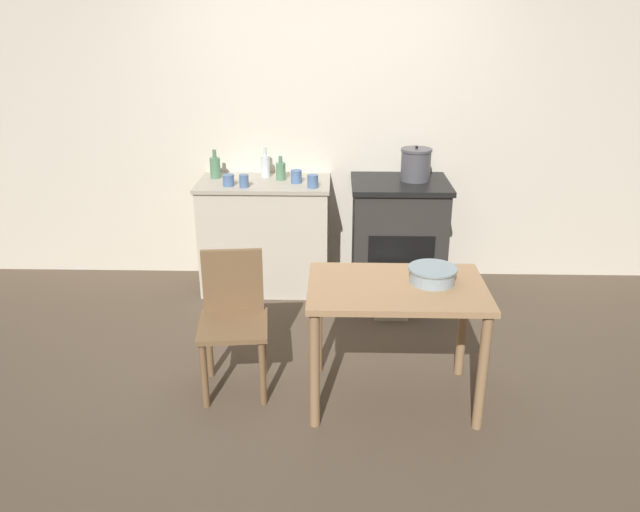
% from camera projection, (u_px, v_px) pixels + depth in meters
% --- Properties ---
extents(ground_plane, '(14.00, 14.00, 0.00)m').
position_uv_depth(ground_plane, '(318.00, 366.00, 4.03)').
color(ground_plane, brown).
extents(wall_back, '(8.00, 0.07, 2.55)m').
position_uv_depth(wall_back, '(324.00, 126.00, 5.04)').
color(wall_back, beige).
rests_on(wall_back, ground_plane).
extents(counter_cabinet, '(1.04, 0.60, 0.89)m').
position_uv_depth(counter_cabinet, '(266.00, 235.00, 5.06)').
color(counter_cabinet, beige).
rests_on(counter_cabinet, ground_plane).
extents(stove, '(0.76, 0.65, 0.91)m').
position_uv_depth(stove, '(398.00, 236.00, 5.01)').
color(stove, '#2D2B28').
rests_on(stove, ground_plane).
extents(work_table, '(0.99, 0.65, 0.73)m').
position_uv_depth(work_table, '(396.00, 305.00, 3.48)').
color(work_table, '#A87F56').
rests_on(work_table, ground_plane).
extents(chair, '(0.44, 0.44, 0.84)m').
position_uv_depth(chair, '(233.00, 317.00, 3.68)').
color(chair, brown).
rests_on(chair, ground_plane).
extents(flour_sack, '(0.25, 0.17, 0.34)m').
position_uv_depth(flour_sack, '(391.00, 295.00, 4.63)').
color(flour_sack, beige).
rests_on(flour_sack, ground_plane).
extents(stock_pot, '(0.24, 0.24, 0.27)m').
position_uv_depth(stock_pot, '(416.00, 164.00, 4.82)').
color(stock_pot, '#4C4C51').
rests_on(stock_pot, stove).
extents(mixing_bowl_large, '(0.27, 0.27, 0.09)m').
position_uv_depth(mixing_bowl_large, '(432.00, 274.00, 3.46)').
color(mixing_bowl_large, '#93A8B2').
rests_on(mixing_bowl_large, work_table).
extents(bottle_far_left, '(0.08, 0.08, 0.19)m').
position_uv_depth(bottle_far_left, '(281.00, 171.00, 4.91)').
color(bottle_far_left, '#517F5B').
rests_on(bottle_far_left, counter_cabinet).
extents(bottle_left, '(0.08, 0.08, 0.23)m').
position_uv_depth(bottle_left, '(215.00, 167.00, 4.95)').
color(bottle_left, '#517F5B').
rests_on(bottle_left, counter_cabinet).
extents(bottle_mid_left, '(0.07, 0.07, 0.24)m').
position_uv_depth(bottle_mid_left, '(265.00, 166.00, 4.98)').
color(bottle_mid_left, silver).
rests_on(bottle_mid_left, counter_cabinet).
extents(cup_center_left, '(0.09, 0.09, 0.09)m').
position_uv_depth(cup_center_left, '(228.00, 180.00, 4.74)').
color(cup_center_left, '#4C6B99').
rests_on(cup_center_left, counter_cabinet).
extents(cup_center, '(0.08, 0.08, 0.10)m').
position_uv_depth(cup_center, '(313.00, 181.00, 4.69)').
color(cup_center, '#4C6B99').
rests_on(cup_center, counter_cabinet).
extents(cup_center_right, '(0.07, 0.07, 0.10)m').
position_uv_depth(cup_center_right, '(244.00, 181.00, 4.70)').
color(cup_center_right, '#4C6B99').
rests_on(cup_center_right, counter_cabinet).
extents(cup_mid_right, '(0.08, 0.08, 0.10)m').
position_uv_depth(cup_mid_right, '(296.00, 177.00, 4.82)').
color(cup_mid_right, '#4C6B99').
rests_on(cup_mid_right, counter_cabinet).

